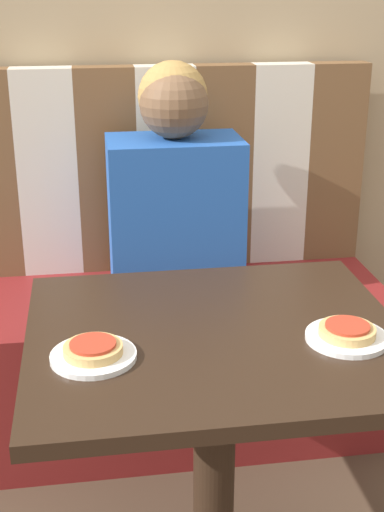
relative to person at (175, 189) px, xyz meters
The scene contains 9 objects.
wall_back 0.57m from the person, 90.00° to the left, with size 7.00×0.05×2.60m.
booth_seat 0.59m from the person, 90.00° to the right, with size 1.37×0.57×0.49m.
booth_backrest 0.24m from the person, 90.00° to the left, with size 1.37×0.08×0.69m.
dining_table 0.75m from the person, 90.00° to the right, with size 0.84×0.73×0.71m.
person is the anchor object (origin of this frame).
plate_left 0.85m from the person, 108.80° to the right, with size 0.18×0.18×0.01m.
plate_right 0.85m from the person, 71.20° to the right, with size 0.18×0.18×0.01m.
pizza_left 0.85m from the person, 108.80° to the right, with size 0.12×0.12×0.03m.
pizza_right 0.85m from the person, 71.20° to the right, with size 0.12×0.12×0.03m.
Camera 1 is at (-0.26, -1.39, 1.44)m, focal length 50.00 mm.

